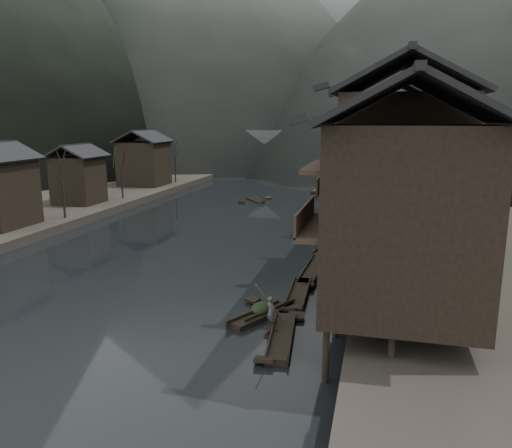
% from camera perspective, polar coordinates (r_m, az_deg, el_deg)
% --- Properties ---
extents(water, '(300.00, 300.00, 0.00)m').
position_cam_1_polar(water, '(36.54, -13.01, -6.56)').
color(water, black).
rests_on(water, ground).
extents(left_bank, '(40.00, 200.00, 1.20)m').
position_cam_1_polar(left_bank, '(87.95, -21.64, 4.08)').
color(left_bank, '#2D2823').
rests_on(left_bank, ground).
extents(stilt_houses, '(9.00, 67.60, 15.81)m').
position_cam_1_polar(stilt_houses, '(49.92, 15.59, 8.81)').
color(stilt_houses, black).
rests_on(stilt_houses, ground).
extents(left_houses, '(8.10, 53.20, 8.73)m').
position_cam_1_polar(left_houses, '(62.93, -21.70, 5.89)').
color(left_houses, black).
rests_on(left_houses, left_bank).
extents(bare_trees, '(3.38, 59.47, 6.75)m').
position_cam_1_polar(bare_trees, '(57.00, -21.64, 5.61)').
color(bare_trees, black).
rests_on(bare_trees, left_bank).
extents(moored_sampans, '(2.55, 49.88, 0.47)m').
position_cam_1_polar(moored_sampans, '(47.82, 8.19, -1.71)').
color(moored_sampans, black).
rests_on(moored_sampans, water).
extents(midriver_boats, '(15.00, 40.23, 0.45)m').
position_cam_1_polar(midriver_boats, '(87.80, 3.18, 4.64)').
color(midriver_boats, black).
rests_on(midriver_boats, water).
extents(stone_bridge, '(40.00, 6.00, 9.00)m').
position_cam_1_polar(stone_bridge, '(104.17, 5.23, 8.48)').
color(stone_bridge, '#4C4C4F').
rests_on(stone_bridge, ground).
extents(hero_sampan, '(3.30, 5.06, 0.44)m').
position_cam_1_polar(hero_sampan, '(29.73, 0.70, -10.21)').
color(hero_sampan, black).
rests_on(hero_sampan, water).
extents(cargo_heap, '(1.16, 1.52, 0.70)m').
position_cam_1_polar(cargo_heap, '(29.73, 0.58, -9.00)').
color(cargo_heap, black).
rests_on(cargo_heap, hero_sampan).
extents(boatman, '(0.75, 0.71, 1.73)m').
position_cam_1_polar(boatman, '(27.67, 1.72, -9.50)').
color(boatman, '#4D4D4F').
rests_on(boatman, hero_sampan).
extents(bamboo_pole, '(1.56, 2.57, 3.42)m').
position_cam_1_polar(bamboo_pole, '(26.80, 2.17, -4.41)').
color(bamboo_pole, '#8C7A51').
rests_on(bamboo_pole, boatman).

